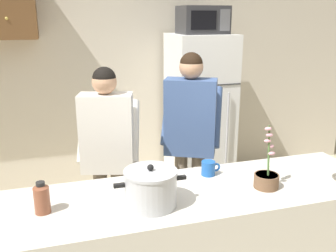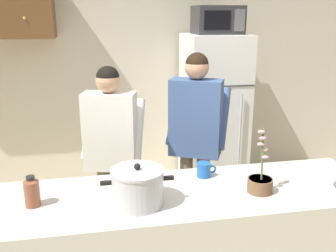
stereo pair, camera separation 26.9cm
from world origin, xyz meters
The scene contains 9 objects.
back_wall_unit centered at (-0.23, 2.27, 1.41)m, with size 6.00×0.48×2.60m.
refrigerator centered at (0.76, 1.85, 0.87)m, with size 0.64×0.68×1.74m.
microwave centered at (0.76, 1.83, 1.88)m, with size 0.48×0.37×0.28m.
person_near_pot centered at (-0.40, 0.85, 0.97)m, with size 0.56×0.50×1.57m.
person_by_sink centered at (0.30, 0.91, 1.03)m, with size 0.61×0.57×1.65m.
cooking_pot centered at (-0.29, -0.09, 1.02)m, with size 0.41×0.29×0.24m.
coffee_mug centered at (0.17, 0.19, 0.97)m, with size 0.13×0.09×0.10m.
bottle_near_edge centered at (-0.87, -0.01, 1.01)m, with size 0.08×0.08×0.18m.
potted_orchid centered at (0.44, -0.08, 0.98)m, with size 0.15×0.15×0.39m.
Camera 2 is at (-0.49, -1.99, 1.94)m, focal length 40.38 mm.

